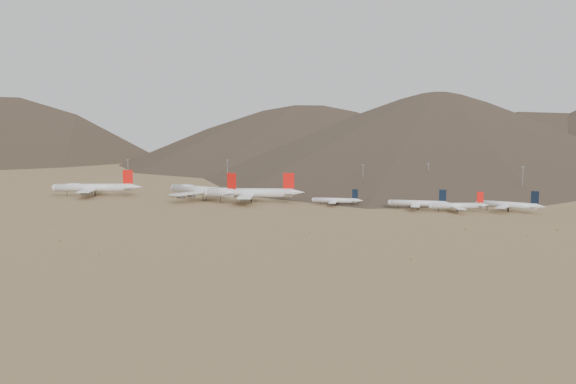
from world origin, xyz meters
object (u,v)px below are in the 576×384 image
(widebody_east, at_px, (250,193))
(control_tower, at_px, (334,186))
(narrowbody_b, at_px, (419,203))
(narrowbody_a, at_px, (336,200))
(widebody_west, at_px, (94,187))
(widebody_centre, at_px, (204,191))

(widebody_east, xyz_separation_m, control_tower, (44.74, 88.54, -2.59))
(narrowbody_b, height_order, control_tower, narrowbody_b)
(widebody_east, height_order, narrowbody_b, widebody_east)
(control_tower, bearing_deg, narrowbody_a, -75.83)
(narrowbody_b, xyz_separation_m, control_tower, (-81.65, 90.00, 0.53))
(widebody_west, height_order, widebody_centre, widebody_centre)
(widebody_centre, height_order, narrowbody_b, widebody_centre)
(widebody_east, height_order, narrowbody_a, widebody_east)
(widebody_west, distance_m, widebody_centre, 98.07)
(widebody_centre, distance_m, narrowbody_a, 105.70)
(widebody_centre, relative_size, narrowbody_b, 1.67)
(widebody_east, bearing_deg, widebody_west, 165.08)
(widebody_centre, bearing_deg, narrowbody_b, 19.49)
(widebody_west, distance_m, control_tower, 202.46)
(control_tower, bearing_deg, narrowbody_b, -47.79)
(widebody_east, relative_size, narrowbody_a, 1.98)
(widebody_east, bearing_deg, narrowbody_b, -15.53)
(widebody_centre, relative_size, widebody_east, 0.99)
(narrowbody_a, height_order, narrowbody_b, narrowbody_b)
(widebody_centre, height_order, widebody_east, widebody_centre)
(widebody_west, height_order, widebody_east, widebody_east)
(widebody_west, bearing_deg, control_tower, 6.10)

